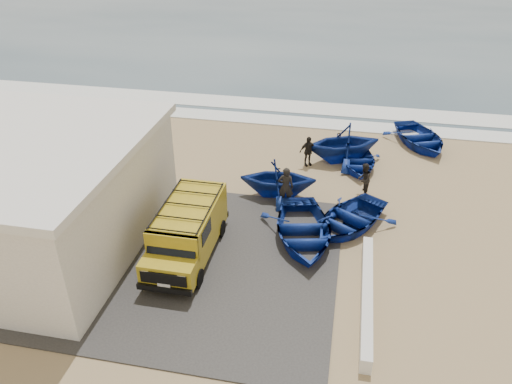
{
  "coord_description": "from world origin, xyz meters",
  "views": [
    {
      "loc": [
        3.85,
        -15.94,
        11.63
      ],
      "look_at": [
        0.37,
        1.39,
        1.2
      ],
      "focal_mm": 35.0,
      "sensor_mm": 36.0,
      "label": 1
    }
  ],
  "objects_px": {
    "van": "(187,229)",
    "fisherman_front": "(286,187)",
    "boat_far_left": "(343,142)",
    "boat_near_right": "(349,218)",
    "parapet": "(367,296)",
    "building": "(30,194)",
    "fisherman_middle": "(364,179)",
    "boat_far_right": "(420,138)",
    "boat_mid_left": "(278,178)",
    "fisherman_back": "(308,151)",
    "boat_mid_right": "(358,161)",
    "boat_near_left": "(303,230)"
  },
  "relations": [
    {
      "from": "van",
      "to": "fisherman_middle",
      "type": "distance_m",
      "value": 8.64
    },
    {
      "from": "boat_mid_right",
      "to": "fisherman_front",
      "type": "xyz_separation_m",
      "value": [
        -3.04,
        -4.25,
        0.58
      ]
    },
    {
      "from": "boat_near_right",
      "to": "boat_far_left",
      "type": "distance_m",
      "value": 6.1
    },
    {
      "from": "boat_mid_left",
      "to": "building",
      "type": "bearing_deg",
      "value": 115.6
    },
    {
      "from": "van",
      "to": "fisherman_front",
      "type": "xyz_separation_m",
      "value": [
        3.05,
        4.14,
        -0.19
      ]
    },
    {
      "from": "fisherman_front",
      "to": "fisherman_back",
      "type": "height_order",
      "value": "fisherman_front"
    },
    {
      "from": "fisherman_back",
      "to": "van",
      "type": "bearing_deg",
      "value": -145.1
    },
    {
      "from": "fisherman_front",
      "to": "building",
      "type": "bearing_deg",
      "value": 21.82
    },
    {
      "from": "building",
      "to": "boat_mid_left",
      "type": "distance_m",
      "value": 10.08
    },
    {
      "from": "building",
      "to": "boat_mid_right",
      "type": "relative_size",
      "value": 2.74
    },
    {
      "from": "van",
      "to": "boat_far_left",
      "type": "xyz_separation_m",
      "value": [
        5.25,
        9.05,
        -0.11
      ]
    },
    {
      "from": "boat_near_right",
      "to": "parapet",
      "type": "bearing_deg",
      "value": -48.58
    },
    {
      "from": "boat_mid_left",
      "to": "fisherman_middle",
      "type": "xyz_separation_m",
      "value": [
        3.76,
        0.93,
        -0.14
      ]
    },
    {
      "from": "boat_far_left",
      "to": "fisherman_middle",
      "type": "height_order",
      "value": "boat_far_left"
    },
    {
      "from": "van",
      "to": "boat_mid_left",
      "type": "bearing_deg",
      "value": 62.24
    },
    {
      "from": "boat_far_right",
      "to": "fisherman_middle",
      "type": "height_order",
      "value": "fisherman_middle"
    },
    {
      "from": "parapet",
      "to": "fisherman_middle",
      "type": "bearing_deg",
      "value": 91.92
    },
    {
      "from": "boat_near_left",
      "to": "boat_near_right",
      "type": "bearing_deg",
      "value": 23.29
    },
    {
      "from": "parapet",
      "to": "building",
      "type": "bearing_deg",
      "value": 175.42
    },
    {
      "from": "boat_far_right",
      "to": "fisherman_front",
      "type": "relative_size",
      "value": 2.31
    },
    {
      "from": "boat_near_left",
      "to": "van",
      "type": "bearing_deg",
      "value": -169.44
    },
    {
      "from": "building",
      "to": "fisherman_middle",
      "type": "relative_size",
      "value": 6.24
    },
    {
      "from": "boat_mid_left",
      "to": "boat_mid_right",
      "type": "xyz_separation_m",
      "value": [
        3.49,
        3.48,
        -0.53
      ]
    },
    {
      "from": "building",
      "to": "van",
      "type": "bearing_deg",
      "value": 3.49
    },
    {
      "from": "building",
      "to": "boat_near_right",
      "type": "height_order",
      "value": "building"
    },
    {
      "from": "boat_far_left",
      "to": "parapet",
      "type": "bearing_deg",
      "value": -16.29
    },
    {
      "from": "boat_far_right",
      "to": "fisherman_front",
      "type": "xyz_separation_m",
      "value": [
        -6.25,
        -7.58,
        0.49
      ]
    },
    {
      "from": "boat_near_right",
      "to": "van",
      "type": "bearing_deg",
      "value": -121.18
    },
    {
      "from": "fisherman_back",
      "to": "boat_far_left",
      "type": "bearing_deg",
      "value": -4.06
    },
    {
      "from": "boat_far_left",
      "to": "fisherman_back",
      "type": "distance_m",
      "value": 1.9
    },
    {
      "from": "parapet",
      "to": "boat_far_right",
      "type": "bearing_deg",
      "value": 78.34
    },
    {
      "from": "building",
      "to": "fisherman_back",
      "type": "relative_size",
      "value": 6.08
    },
    {
      "from": "boat_mid_right",
      "to": "fisherman_middle",
      "type": "xyz_separation_m",
      "value": [
        0.27,
        -2.54,
        0.4
      ]
    },
    {
      "from": "boat_near_right",
      "to": "boat_far_right",
      "type": "distance_m",
      "value": 9.37
    },
    {
      "from": "building",
      "to": "van",
      "type": "xyz_separation_m",
      "value": [
        5.9,
        0.36,
        -1.04
      ]
    },
    {
      "from": "building",
      "to": "boat_far_right",
      "type": "bearing_deg",
      "value": 38.48
    },
    {
      "from": "boat_near_right",
      "to": "boat_mid_right",
      "type": "bearing_deg",
      "value": 118.96
    },
    {
      "from": "boat_near_left",
      "to": "fisherman_front",
      "type": "relative_size",
      "value": 2.45
    },
    {
      "from": "boat_near_left",
      "to": "boat_far_right",
      "type": "relative_size",
      "value": 1.06
    },
    {
      "from": "van",
      "to": "fisherman_back",
      "type": "xyz_separation_m",
      "value": [
        3.58,
        8.18,
        -0.35
      ]
    },
    {
      "from": "van",
      "to": "fisherman_front",
      "type": "relative_size",
      "value": 2.61
    },
    {
      "from": "boat_mid_right",
      "to": "fisherman_back",
      "type": "height_order",
      "value": "fisherman_back"
    },
    {
      "from": "boat_near_left",
      "to": "boat_near_right",
      "type": "relative_size",
      "value": 1.12
    },
    {
      "from": "boat_mid_left",
      "to": "boat_mid_right",
      "type": "relative_size",
      "value": 0.98
    },
    {
      "from": "boat_mid_right",
      "to": "fisherman_back",
      "type": "relative_size",
      "value": 2.22
    },
    {
      "from": "parapet",
      "to": "boat_far_right",
      "type": "distance_m",
      "value": 13.36
    },
    {
      "from": "boat_near_left",
      "to": "fisherman_front",
      "type": "height_order",
      "value": "fisherman_front"
    },
    {
      "from": "building",
      "to": "fisherman_back",
      "type": "height_order",
      "value": "building"
    },
    {
      "from": "building",
      "to": "boat_far_left",
      "type": "distance_m",
      "value": 14.64
    },
    {
      "from": "boat_near_right",
      "to": "boat_mid_right",
      "type": "distance_m",
      "value": 5.39
    }
  ]
}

